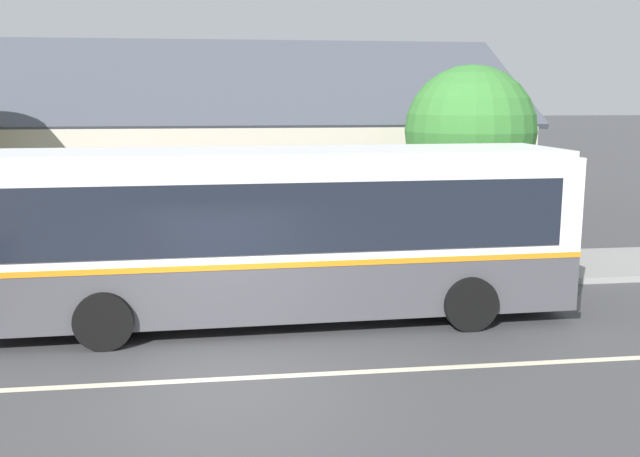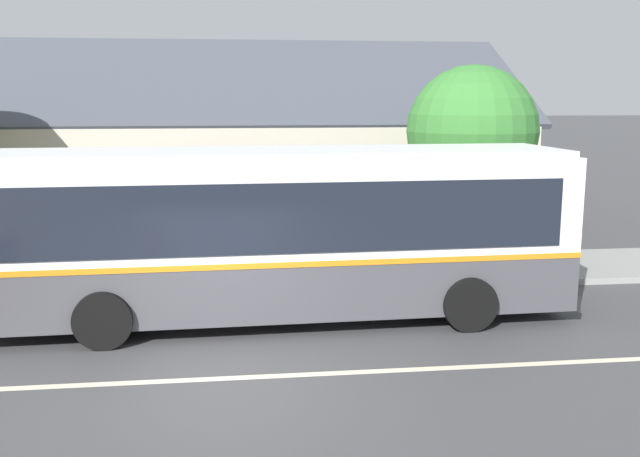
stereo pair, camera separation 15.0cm
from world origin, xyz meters
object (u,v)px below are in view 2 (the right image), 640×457
object	(u,v)px
transit_bus	(276,230)
bus_stop_sign	(542,211)
street_tree_primary	(472,132)
bench_down_street	(200,258)

from	to	relation	value
transit_bus	bus_stop_sign	bearing A→B (deg)	18.65
transit_bus	street_tree_primary	xyz separation A→B (m)	(5.17, 4.11, 1.61)
bench_down_street	bus_stop_sign	xyz separation A→B (m)	(7.76, -0.84, 1.06)
transit_bus	bench_down_street	bearing A→B (deg)	118.08
street_tree_primary	bench_down_street	bearing A→B (deg)	-170.12
transit_bus	street_tree_primary	size ratio (longest dim) A/B	2.23
street_tree_primary	bus_stop_sign	bearing A→B (deg)	-63.06
transit_bus	bus_stop_sign	size ratio (longest dim) A/B	4.65
bench_down_street	bus_stop_sign	distance (m)	7.88
bench_down_street	transit_bus	bearing A→B (deg)	-61.92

